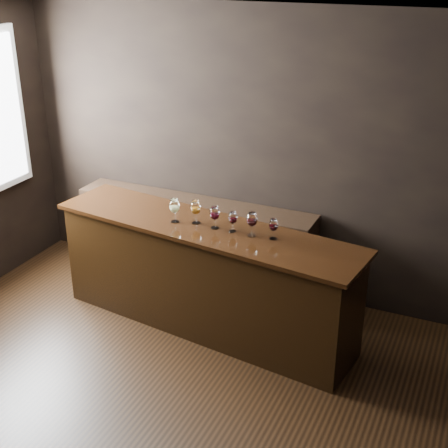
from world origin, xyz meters
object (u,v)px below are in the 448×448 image
at_px(glass_white, 174,206).
at_px(glass_red_b, 233,218).
at_px(glass_red_a, 215,214).
at_px(back_bar_shelf, 195,242).
at_px(glass_red_c, 252,220).
at_px(glass_red_d, 274,225).
at_px(bar_counter, 206,279).
at_px(glass_amber, 196,208).

xyz_separation_m(glass_white, glass_red_b, (0.55, 0.02, -0.02)).
bearing_deg(glass_red_a, glass_red_b, 0.24).
relative_size(back_bar_shelf, glass_red_c, 11.73).
bearing_deg(back_bar_shelf, glass_red_d, -32.83).
bearing_deg(back_bar_shelf, glass_red_a, -51.44).
bearing_deg(bar_counter, glass_red_b, 6.14).
xyz_separation_m(glass_red_a, glass_red_c, (0.35, -0.01, 0.01)).
height_order(glass_red_a, glass_red_d, glass_red_a).
relative_size(glass_white, glass_amber, 1.02).
relative_size(glass_amber, glass_red_d, 1.16).
height_order(glass_amber, glass_red_b, glass_amber).
distance_m(bar_counter, glass_red_a, 0.67).
bearing_deg(glass_red_d, glass_red_b, -179.61).
relative_size(back_bar_shelf, glass_red_b, 13.90).
bearing_deg(glass_red_d, glass_white, -178.36).
distance_m(glass_white, glass_red_b, 0.55).
bearing_deg(back_bar_shelf, glass_white, -75.41).
xyz_separation_m(glass_red_a, glass_red_b, (0.17, 0.00, -0.01)).
bearing_deg(glass_red_a, glass_red_d, 0.35).
xyz_separation_m(glass_red_c, glass_red_d, (0.19, 0.01, -0.02)).
xyz_separation_m(glass_red_a, glass_red_d, (0.53, 0.00, -0.01)).
height_order(bar_counter, glass_amber, glass_amber).
xyz_separation_m(glass_white, glass_red_d, (0.91, 0.03, -0.02)).
height_order(back_bar_shelf, glass_red_c, glass_red_c).
relative_size(glass_red_a, glass_red_c, 0.93).
bearing_deg(glass_red_a, back_bar_shelf, 128.56).
xyz_separation_m(back_bar_shelf, glass_red_b, (0.74, -0.72, 0.69)).
relative_size(glass_amber, glass_red_c, 0.99).
bearing_deg(glass_amber, bar_counter, -13.05).
height_order(bar_counter, glass_red_b, glass_red_b).
relative_size(back_bar_shelf, glass_amber, 11.87).
bearing_deg(glass_red_b, back_bar_shelf, 135.95).
height_order(bar_counter, glass_red_c, glass_red_c).
relative_size(bar_counter, glass_red_d, 15.41).
distance_m(bar_counter, glass_amber, 0.68).
relative_size(glass_red_b, glass_red_d, 0.99).
bearing_deg(glass_amber, glass_red_a, -8.61).
relative_size(bar_counter, glass_red_b, 15.51).
xyz_separation_m(glass_amber, glass_red_c, (0.55, -0.04, 0.00)).
distance_m(glass_white, glass_red_c, 0.73).
height_order(bar_counter, glass_white, glass_white).
xyz_separation_m(glass_white, glass_amber, (0.18, 0.05, -0.00)).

